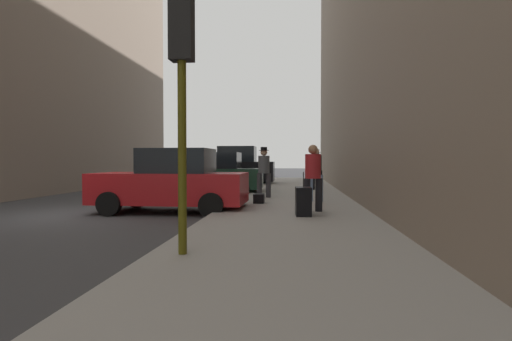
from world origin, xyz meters
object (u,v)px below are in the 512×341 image
Objects in this scene: pedestrian_with_beanie at (264,169)px; duffel_bag at (259,198)px; parked_dark_green_sedan at (214,175)px; pedestrian_in_jeans at (315,171)px; parked_black_suv at (235,168)px; traffic_light at (182,68)px; fire_hydrant at (257,182)px; pedestrian_with_fedora at (317,168)px; pedestrian_in_red_jacket at (313,174)px; parked_red_hatchback at (172,182)px; rolling_suitcase at (303,201)px.

duffel_bag is at bearing -90.29° from pedestrian_with_beanie.
pedestrian_in_jeans is (4.08, -3.84, 0.26)m from parked_dark_green_sedan.
parked_black_suv reaches higher than duffel_bag.
traffic_light is 7.16m from duffel_bag.
fire_hydrant is (1.80, 0.52, -0.35)m from parked_dark_green_sedan.
parked_dark_green_sedan is 2.46× the size of pedestrian_in_jeans.
pedestrian_with_beanie is at bearing -118.57° from pedestrian_with_fedora.
pedestrian_in_red_jacket is at bearing 67.08° from traffic_light.
pedestrian_with_fedora is at bearing 61.43° from pedestrian_with_beanie.
fire_hydrant is (1.80, -5.51, -0.54)m from parked_black_suv.
pedestrian_in_jeans is (4.08, 1.91, 0.26)m from parked_red_hatchback.
pedestrian_with_beanie reaches higher than pedestrian_in_jeans.
pedestrian_in_red_jacket is at bearing -9.10° from parked_red_hatchback.
pedestrian_in_jeans is at bearing -67.55° from parked_black_suv.
pedestrian_in_red_jacket is 7.54m from pedestrian_with_fedora.
pedestrian_in_jeans reaches higher than rolling_suitcase.
parked_red_hatchback is at bearing -154.90° from pedestrian_in_jeans.
pedestrian_with_beanie is at bearing 53.17° from parked_red_hatchback.
parked_black_suv is 13.00m from pedestrian_in_red_jacket.
traffic_light is at bearing -94.10° from duffel_bag.
duffel_bag is at bearing -159.74° from pedestrian_in_jeans.
fire_hydrant is 11.93m from traffic_light.
pedestrian_with_fedora reaches higher than pedestrian_in_jeans.
pedestrian_in_red_jacket is 3.89× the size of duffel_bag.
pedestrian_in_jeans is at bearing -35.06° from pedestrian_with_beanie.
pedestrian_in_red_jacket reaches higher than parked_red_hatchback.
traffic_light is (0.05, -11.72, 2.26)m from fire_hydrant.
traffic_light is at bearing -71.18° from parked_red_hatchback.
traffic_light is at bearing -101.64° from pedestrian_with_fedora.
traffic_light is 3.46× the size of rolling_suitcase.
pedestrian_in_jeans reaches higher than fire_hydrant.
pedestrian_in_red_jacket is 1.00× the size of pedestrian_in_jeans.
fire_hydrant is at bearing 99.74° from pedestrian_with_beanie.
pedestrian_with_beanie reaches higher than fire_hydrant.
pedestrian_in_red_jacket reaches higher than duffel_bag.
parked_red_hatchback is 4.06× the size of rolling_suitcase.
pedestrian_in_red_jacket is 0.96× the size of pedestrian_with_fedora.
parked_dark_green_sedan is 2.46× the size of pedestrian_in_red_jacket.
traffic_light is (1.85, -11.19, 1.91)m from parked_dark_green_sedan.
parked_black_suv is (-0.00, 6.03, 0.18)m from parked_dark_green_sedan.
parked_red_hatchback is 2.38× the size of pedestrian_with_fedora.
fire_hydrant is 2.74m from pedestrian_with_fedora.
pedestrian_with_fedora is at bearing 57.49° from parked_red_hatchback.
pedestrian_with_fedora is (2.59, 0.62, 0.64)m from fire_hydrant.
parked_dark_green_sedan is at bearing 121.38° from pedestrian_in_red_jacket.
parked_dark_green_sedan is 5.09m from duffel_bag.
parked_black_suv reaches higher than parked_red_hatchback.
traffic_light is at bearing -112.92° from pedestrian_in_red_jacket.
parked_black_suv is 17.41m from traffic_light.
duffel_bag is (2.33, -4.49, -0.56)m from parked_dark_green_sedan.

